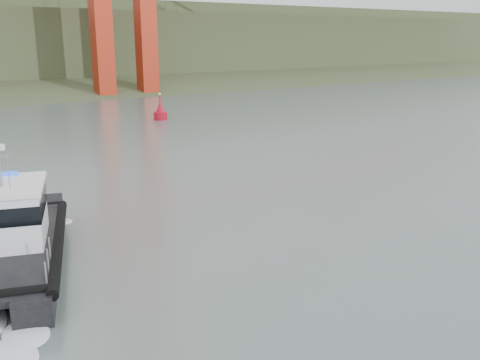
% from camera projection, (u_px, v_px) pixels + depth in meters
% --- Properties ---
extents(ground, '(400.00, 400.00, 0.00)m').
position_uv_depth(ground, '(344.00, 291.00, 21.86)').
color(ground, '#50605B').
rests_on(ground, ground).
extents(patrol_boat, '(7.82, 12.65, 5.78)m').
position_uv_depth(patrol_boat, '(7.00, 236.00, 23.85)').
color(patrol_boat, black).
rests_on(patrol_boat, ground).
extents(nav_buoy, '(1.70, 1.70, 3.54)m').
position_uv_depth(nav_buoy, '(160.00, 112.00, 66.67)').
color(nav_buoy, '#A40B1C').
rests_on(nav_buoy, ground).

